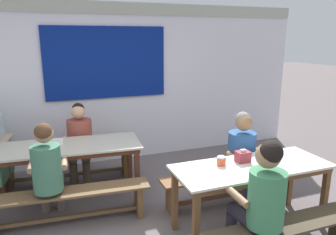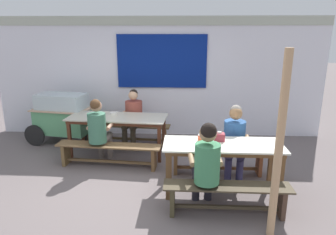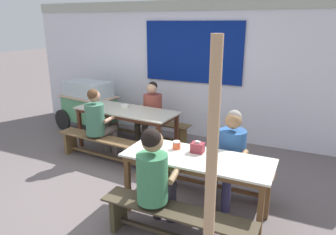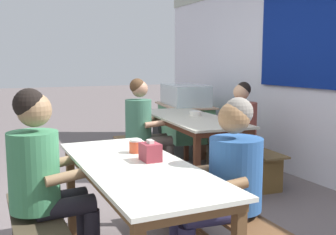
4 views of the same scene
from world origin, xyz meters
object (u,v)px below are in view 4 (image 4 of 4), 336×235
Objects in this scene: person_near_front at (44,170)px; bench_near_back at (214,220)px; dining_table_far at (191,123)px; food_cart at (184,114)px; tissue_box at (150,152)px; soup_bowl at (195,113)px; person_left_back_turned at (144,123)px; person_center_facing at (237,125)px; condiment_jar at (136,146)px; bench_far_back at (234,152)px; dining_table_near at (135,176)px; bench_far_front at (143,159)px; person_right_near_table at (226,177)px.

bench_near_back is at bearing 76.25° from person_near_front.
food_cart is at bearing 155.91° from dining_table_far.
soup_bowl is (-1.92, 1.40, -0.03)m from tissue_box.
tissue_box is 2.37m from soup_bowl.
dining_table_far is 1.57× the size of person_left_back_turned.
person_center_facing is (-1.36, 2.48, -0.05)m from person_near_front.
person_left_back_turned is 0.66m from soup_bowl.
dining_table_far is 0.57m from person_center_facing.
person_left_back_turned is (-2.10, 0.28, 0.41)m from bench_near_back.
bench_far_back is at bearing 128.31° from condiment_jar.
person_center_facing is 0.53m from soup_bowl.
person_left_back_turned is at bearing 157.02° from dining_table_near.
dining_table_near is 1.38× the size of person_near_front.
food_cart is 10.62× the size of soup_bowl.
bench_near_back is 1.27m from person_near_front.
tissue_box is (1.60, -1.81, 0.16)m from person_center_facing.
dining_table_near is 0.91× the size of bench_far_back.
bench_far_front is 19.00× the size of condiment_jar.
food_cart is at bearing 146.85° from condiment_jar.
tissue_box is at bearing -36.10° from soup_bowl.
bench_far_front is at bearing -43.13° from food_cart.
bench_far_back is 1.15× the size of bench_near_back.
dining_table_near is 2.54m from person_center_facing.
person_left_back_turned reaches higher than condiment_jar.
food_cart is 3.68m from tissue_box.
dining_table_near is 1.06× the size of bench_near_back.
dining_table_near is 2.74m from bench_far_back.
dining_table_near is 1.41× the size of person_left_back_turned.
condiment_jar is at bearing -123.17° from bench_near_back.
bench_far_back is at bearing 73.40° from soup_bowl.
person_right_near_table reaches higher than soup_bowl.
dining_table_far is at bearing 140.26° from condiment_jar.
person_right_near_table reaches higher than person_center_facing.
person_near_front is at bearing -86.90° from condiment_jar.
person_center_facing reaches higher than tissue_box.
person_right_near_table reaches higher than dining_table_near.
person_near_front is 0.68m from condiment_jar.
person_right_near_table is at bearing -36.20° from person_center_facing.
person_left_back_turned is at bearing 156.71° from condiment_jar.
condiment_jar is at bearing -53.77° from person_center_facing.
person_right_near_table reaches higher than food_cart.
bench_far_back is 2.57m from person_right_near_table.
person_left_back_turned is 8.12× the size of tissue_box.
person_near_front reaches higher than bench_near_back.
condiment_jar is (-0.58, -0.42, 0.14)m from person_right_near_table.
food_cart is at bearing 156.46° from bench_near_back.
person_near_front is at bearing -51.00° from dining_table_far.
tissue_box is (-0.30, -0.42, 0.15)m from person_right_near_table.
person_right_near_table is at bearing -6.77° from bench_far_front.
soup_bowl reaches higher than bench_far_front.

